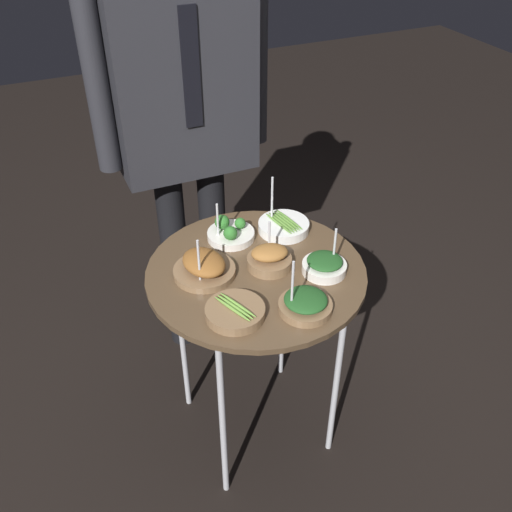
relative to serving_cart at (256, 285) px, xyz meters
name	(u,v)px	position (x,y,z in m)	size (l,w,h in m)	color
ground_plane	(256,423)	(0.00, 0.00, -0.66)	(8.00, 8.00, 0.00)	black
serving_cart	(256,285)	(0.00, 0.00, 0.00)	(0.64, 0.64, 0.71)	brown
bowl_roast_front_left	(204,267)	(-0.14, 0.04, 0.08)	(0.18, 0.18, 0.15)	brown
bowl_roast_near_rim	(270,258)	(0.04, 0.00, 0.08)	(0.13, 0.13, 0.13)	brown
bowl_broccoli_mid_right	(230,232)	(-0.01, 0.18, 0.08)	(0.15, 0.15, 0.13)	silver
bowl_asparagus_far_rim	(235,312)	(-0.13, -0.16, 0.07)	(0.16, 0.16, 0.04)	brown
bowl_spinach_back_left	(324,265)	(0.18, -0.09, 0.08)	(0.13, 0.13, 0.13)	silver
bowl_spinach_mid_left	(305,304)	(0.05, -0.21, 0.08)	(0.14, 0.14, 0.17)	brown
bowl_asparagus_front_right	(284,226)	(0.16, 0.15, 0.07)	(0.16, 0.16, 0.18)	white
waiter_figure	(183,104)	(-0.02, 0.53, 0.36)	(0.59, 0.22, 1.61)	black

